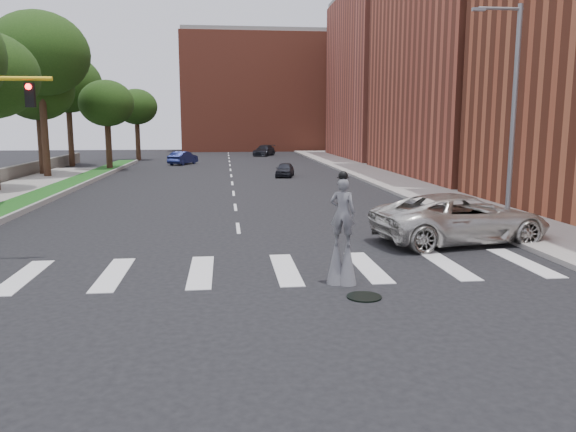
{
  "coord_description": "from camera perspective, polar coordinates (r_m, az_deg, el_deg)",
  "views": [
    {
      "loc": [
        -0.5,
        -15.61,
        4.46
      ],
      "look_at": [
        1.34,
        0.8,
        1.7
      ],
      "focal_mm": 35.0,
      "sensor_mm": 36.0,
      "label": 1
    }
  ],
  "objects": [
    {
      "name": "ground_plane",
      "position": [
        16.24,
        -4.41,
        -6.48
      ],
      "size": [
        160.0,
        160.0,
        0.0
      ],
      "primitive_type": "plane",
      "color": "black",
      "rests_on": "ground"
    },
    {
      "name": "building_far",
      "position": [
        73.36,
        11.82,
        13.62
      ],
      "size": [
        16.0,
        22.0,
        20.0
      ],
      "primitive_type": "cube",
      "color": "#AC503F",
      "rests_on": "ground"
    },
    {
      "name": "car_near",
      "position": [
        46.81,
        -0.32,
        4.74
      ],
      "size": [
        2.04,
        3.64,
        1.17
      ],
      "primitive_type": "imported",
      "rotation": [
        0.0,
        0.0,
        -0.2
      ],
      "color": "black",
      "rests_on": "ground"
    },
    {
      "name": "suv_crossing",
      "position": [
        21.96,
        17.14,
        -0.22
      ],
      "size": [
        7.02,
        4.07,
        1.84
      ],
      "primitive_type": "imported",
      "rotation": [
        0.0,
        0.0,
        1.73
      ],
      "color": "beige",
      "rests_on": "ground"
    },
    {
      "name": "tree_8",
      "position": [
        51.83,
        -24.1,
        11.57
      ],
      "size": [
        5.87,
        5.87,
        9.62
      ],
      "color": "#301D13",
      "rests_on": "ground"
    },
    {
      "name": "tree_4",
      "position": [
        49.61,
        -23.96,
        14.8
      ],
      "size": [
        7.7,
        7.7,
        13.04
      ],
      "color": "#301D13",
      "rests_on": "ground"
    },
    {
      "name": "manhole",
      "position": [
        14.74,
        7.74,
        -8.13
      ],
      "size": [
        0.9,
        0.9,
        0.04
      ],
      "primitive_type": "cylinder",
      "color": "black",
      "rests_on": "ground"
    },
    {
      "name": "tree_7",
      "position": [
        69.45,
        -15.15,
        10.62
      ],
      "size": [
        4.89,
        4.89,
        8.36
      ],
      "color": "#301D13",
      "rests_on": "ground"
    },
    {
      "name": "median_curb",
      "position": [
        37.22,
        -21.87,
        2.14
      ],
      "size": [
        0.2,
        60.0,
        0.28
      ],
      "primitive_type": "cube",
      "color": "gray",
      "rests_on": "ground"
    },
    {
      "name": "streetlight",
      "position": [
        24.44,
        21.76,
        9.85
      ],
      "size": [
        2.05,
        0.2,
        9.0
      ],
      "color": "slate",
      "rests_on": "ground"
    },
    {
      "name": "car_mid",
      "position": [
        61.5,
        -10.62,
        5.82
      ],
      "size": [
        3.11,
        4.51,
        1.41
      ],
      "primitive_type": "imported",
      "rotation": [
        0.0,
        0.0,
        2.72
      ],
      "color": "#171E50",
      "rests_on": "ground"
    },
    {
      "name": "tree_5",
      "position": [
        61.99,
        -21.52,
        12.36
      ],
      "size": [
        6.79,
        6.79,
        11.19
      ],
      "color": "#301D13",
      "rests_on": "ground"
    },
    {
      "name": "building_backdrop",
      "position": [
        93.94,
        -2.48,
        12.25
      ],
      "size": [
        26.0,
        14.0,
        18.0
      ],
      "primitive_type": "cube",
      "color": "#98442F",
      "rests_on": "ground"
    },
    {
      "name": "tree_6",
      "position": [
        55.25,
        -17.96,
        10.79
      ],
      "size": [
        4.99,
        4.99,
        8.33
      ],
      "color": "#301D13",
      "rests_on": "ground"
    },
    {
      "name": "sidewalk_right",
      "position": [
        42.86,
        11.32,
        3.45
      ],
      "size": [
        5.0,
        90.0,
        0.18
      ],
      "primitive_type": "cube",
      "color": "gray",
      "rests_on": "ground"
    },
    {
      "name": "car_far",
      "position": [
        76.42,
        -2.44,
        6.67
      ],
      "size": [
        3.68,
        5.32,
        1.43
      ],
      "primitive_type": "imported",
      "rotation": [
        0.0,
        0.0,
        -0.38
      ],
      "color": "black",
      "rests_on": "ground"
    },
    {
      "name": "stilt_performer",
      "position": [
        15.56,
        5.52,
        -2.26
      ],
      "size": [
        0.82,
        0.68,
        3.16
      ],
      "rotation": [
        0.0,
        0.0,
        2.75
      ],
      "color": "#301D13",
      "rests_on": "ground"
    },
    {
      "name": "building_mid",
      "position": [
        51.41,
        20.61,
        17.34
      ],
      "size": [
        16.0,
        22.0,
        24.0
      ],
      "primitive_type": "cube",
      "color": "#98442F",
      "rests_on": "ground"
    },
    {
      "name": "grass_median",
      "position": [
        37.52,
        -23.41,
        2.07
      ],
      "size": [
        2.0,
        60.0,
        0.25
      ],
      "primitive_type": "cube",
      "color": "#154A15",
      "rests_on": "ground"
    }
  ]
}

